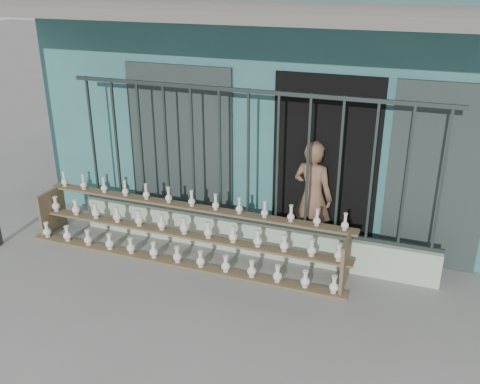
% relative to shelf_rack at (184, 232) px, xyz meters
% --- Properties ---
extents(ground, '(60.00, 60.00, 0.00)m').
position_rel_shelf_rack_xyz_m(ground, '(0.75, -0.88, -0.36)').
color(ground, slate).
extents(workshop_building, '(7.40, 6.60, 3.21)m').
position_rel_shelf_rack_xyz_m(workshop_building, '(0.76, 3.35, 1.26)').
color(workshop_building, '#306666').
rests_on(workshop_building, ground).
extents(parapet_wall, '(5.00, 0.20, 0.45)m').
position_rel_shelf_rack_xyz_m(parapet_wall, '(0.75, 0.42, -0.14)').
color(parapet_wall, '#A5BA9F').
rests_on(parapet_wall, ground).
extents(security_fence, '(5.00, 0.04, 1.80)m').
position_rel_shelf_rack_xyz_m(security_fence, '(0.75, 0.42, 0.99)').
color(security_fence, '#283330').
rests_on(security_fence, parapet_wall).
extents(shelf_rack, '(4.50, 0.68, 0.85)m').
position_rel_shelf_rack_xyz_m(shelf_rack, '(0.00, 0.00, 0.00)').
color(shelf_rack, brown).
rests_on(shelf_rack, ground).
extents(elderly_woman, '(0.65, 0.51, 1.56)m').
position_rel_shelf_rack_xyz_m(elderly_woman, '(1.53, 0.80, 0.42)').
color(elderly_woman, brown).
rests_on(elderly_woman, ground).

